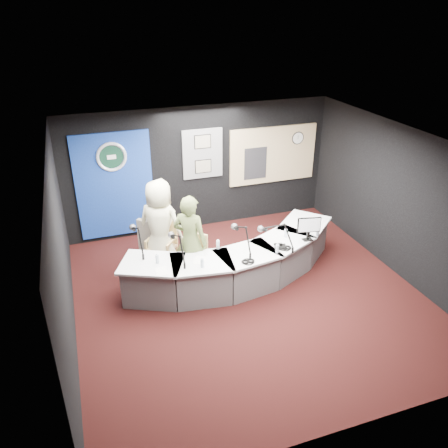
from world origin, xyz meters
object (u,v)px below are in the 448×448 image
object	(u,v)px
broadcast_desk	(236,263)
armchair_left	(161,244)
person_man	(160,226)
armchair_right	(191,259)
person_woman	(190,241)

from	to	relation	value
broadcast_desk	armchair_left	bearing A→B (deg)	143.42
broadcast_desk	person_man	xyz separation A→B (m)	(-1.21, 0.90, 0.55)
armchair_left	armchair_right	size ratio (longest dim) A/B	1.01
armchair_right	person_man	xyz separation A→B (m)	(-0.40, 0.72, 0.40)
person_woman	armchair_left	bearing A→B (deg)	-20.88
armchair_right	person_woman	xyz separation A→B (m)	(0.00, 0.00, 0.37)
broadcast_desk	person_woman	size ratio (longest dim) A/B	2.53
armchair_right	person_man	size ratio (longest dim) A/B	0.56
broadcast_desk	person_man	world-z (taller)	person_man
broadcast_desk	person_woman	xyz separation A→B (m)	(-0.81, 0.18, 0.51)
broadcast_desk	armchair_right	xyz separation A→B (m)	(-0.81, 0.18, 0.14)
armchair_left	person_man	xyz separation A→B (m)	(0.00, 0.00, 0.40)
armchair_left	person_woman	world-z (taller)	person_woman
broadcast_desk	armchair_right	bearing A→B (deg)	167.51
armchair_left	person_man	distance (m)	0.40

